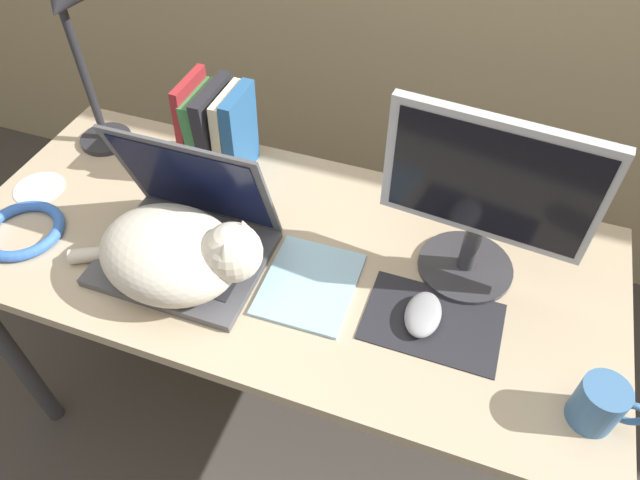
{
  "coord_description": "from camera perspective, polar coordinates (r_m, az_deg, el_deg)",
  "views": [
    {
      "loc": [
        0.36,
        -0.43,
        1.63
      ],
      "look_at": [
        0.1,
        0.29,
        0.81
      ],
      "focal_mm": 32.0,
      "sensor_mm": 36.0,
      "label": 1
    }
  ],
  "objects": [
    {
      "name": "desk",
      "position": [
        1.29,
        -3.72,
        -3.19
      ],
      "size": [
        1.43,
        0.64,
        0.71
      ],
      "color": "tan",
      "rests_on": "ground_plane"
    },
    {
      "name": "laptop",
      "position": [
        1.23,
        -13.15,
        0.51
      ],
      "size": [
        0.34,
        0.27,
        0.27
      ],
      "color": "#4C4C51",
      "rests_on": "desk"
    },
    {
      "name": "cat",
      "position": [
        1.16,
        -14.06,
        -1.3
      ],
      "size": [
        0.43,
        0.26,
        0.17
      ],
      "color": "beige",
      "rests_on": "desk"
    },
    {
      "name": "external_monitor",
      "position": [
        1.1,
        16.13,
        3.98
      ],
      "size": [
        0.39,
        0.2,
        0.38
      ],
      "color": "#333338",
      "rests_on": "desk"
    },
    {
      "name": "mousepad",
      "position": [
        1.14,
        11.17,
        -7.99
      ],
      "size": [
        0.26,
        0.18,
        0.0
      ],
      "color": "#232328",
      "rests_on": "desk"
    },
    {
      "name": "computer_mouse",
      "position": [
        1.12,
        10.27,
        -7.32
      ],
      "size": [
        0.07,
        0.11,
        0.03
      ],
      "color": "#99999E",
      "rests_on": "mousepad"
    },
    {
      "name": "book_row",
      "position": [
        1.39,
        -10.19,
        10.79
      ],
      "size": [
        0.16,
        0.16,
        0.23
      ],
      "color": "maroon",
      "rests_on": "desk"
    },
    {
      "name": "desk_lamp",
      "position": [
        1.42,
        -23.48,
        18.48
      ],
      "size": [
        0.17,
        0.17,
        0.48
      ],
      "color": "#28282D",
      "rests_on": "desk"
    },
    {
      "name": "cable_coil",
      "position": [
        1.42,
        -27.6,
        0.87
      ],
      "size": [
        0.18,
        0.18,
        0.02
      ],
      "color": "blue",
      "rests_on": "desk"
    },
    {
      "name": "notepad",
      "position": [
        1.17,
        -1.04,
        -4.41
      ],
      "size": [
        0.19,
        0.22,
        0.01
      ],
      "color": "#99C6E0",
      "rests_on": "desk"
    },
    {
      "name": "mug",
      "position": [
        1.08,
        26.22,
        -14.55
      ],
      "size": [
        0.12,
        0.08,
        0.1
      ],
      "color": "teal",
      "rests_on": "desk"
    },
    {
      "name": "cd_disc",
      "position": [
        1.53,
        -26.28,
        4.66
      ],
      "size": [
        0.12,
        0.12,
        0.0
      ],
      "color": "silver",
      "rests_on": "desk"
    }
  ]
}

